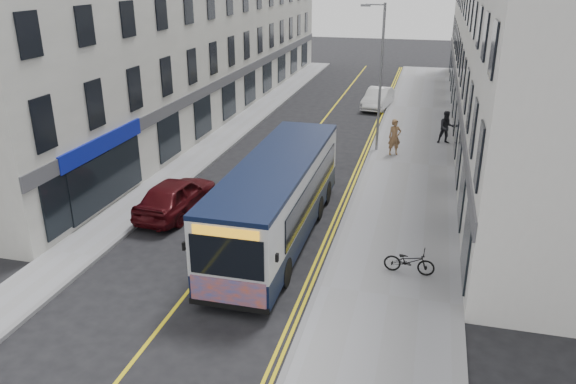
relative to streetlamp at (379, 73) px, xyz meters
The scene contains 17 objects.
ground 15.25m from the streetlamp, 106.58° to the right, with size 140.00×140.00×0.00m, color black.
pavement_east 5.20m from the streetlamp, 43.87° to the right, with size 4.50×64.00×0.12m, color gray.
pavement_west 10.33m from the streetlamp, 167.70° to the right, with size 2.00×64.00×0.12m, color gray.
kerb_east 4.76m from the streetlamp, 94.85° to the right, with size 0.18×64.00×0.13m, color slate.
kerb_west 9.45m from the streetlamp, 166.24° to the right, with size 0.18×64.00×0.13m, color slate.
road_centre_line 6.37m from the streetlamp, 154.37° to the right, with size 0.12×64.00×0.01m, color gold.
road_dbl_yellow_inner 4.85m from the streetlamp, 107.21° to the right, with size 0.10×64.00×0.01m, color gold.
road_dbl_yellow_outer 4.83m from the streetlamp, 101.85° to the right, with size 0.10×64.00×0.01m, color gold.
terrace_east 10.35m from the streetlamp, 43.68° to the left, with size 6.00×46.00×13.00m, color silver.
terrace_west 15.06m from the streetlamp, 152.01° to the left, with size 6.00×46.00×13.00m, color beige.
streetlamp is the anchor object (origin of this frame).
city_bus 12.54m from the streetlamp, 101.25° to the right, with size 2.55×10.90×3.17m.
bicycle 14.42m from the streetlamp, 79.23° to the right, with size 0.59×1.68×0.88m, color black.
pedestrian_near 3.52m from the streetlamp, 33.07° to the right, with size 0.72×0.47×1.97m, color olive.
pedestrian_far 5.54m from the streetlamp, 30.35° to the left, with size 0.92×0.72×1.90m, color black.
car_white 11.33m from the streetlamp, 95.18° to the left, with size 1.56×4.48×1.48m, color white.
car_maroon 13.40m from the streetlamp, 123.63° to the right, with size 1.86×4.62×1.57m, color #430B0F.
Camera 1 is at (6.95, -16.62, 9.59)m, focal length 35.00 mm.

